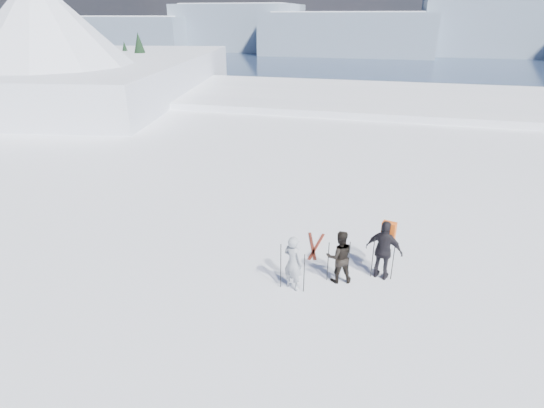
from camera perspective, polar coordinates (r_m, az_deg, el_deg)
The scene contains 9 objects.
lake_basin at distance 39.81m, azimuth 12.37°, elevation 4.26°, with size 820.00×820.00×71.62m.
far_mountain_range at distance 463.42m, azimuth 19.50°, elevation 21.22°, with size 770.00×110.00×53.00m.
near_ridge at distance 47.15m, azimuth -21.96°, elevation 10.00°, with size 31.37×35.68×25.62m.
skier_grey at distance 11.16m, azimuth 2.85°, elevation -7.89°, with size 0.56×0.37×1.54m, color #959BA3.
skier_dark at distance 11.58m, azimuth 9.06°, elevation -7.00°, with size 0.73×0.57×1.51m, color black.
skier_pack at distance 11.90m, azimuth 14.82°, elevation -6.06°, with size 1.01×0.42×1.72m, color black.
backpack at distance 11.61m, azimuth 15.76°, elevation -0.63°, with size 0.37×0.21×0.56m, color #F15B16.
ski_poles at distance 11.55m, azimuth 8.86°, elevation -7.92°, with size 2.88×1.19×1.32m.
skis_loose at distance 13.49m, azimuth 5.73°, elevation -5.62°, with size 0.55×1.70×0.03m.
Camera 1 is at (0.99, -7.55, 6.70)m, focal length 28.00 mm.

